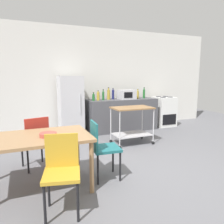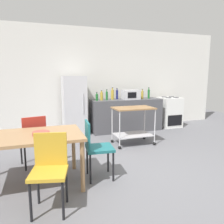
# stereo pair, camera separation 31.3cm
# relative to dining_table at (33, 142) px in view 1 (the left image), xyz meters

# --- Properties ---
(ground_plane) EXTENTS (12.00, 12.00, 0.00)m
(ground_plane) POSITION_rel_dining_table_xyz_m (1.62, -0.04, -0.67)
(ground_plane) COLOR slate
(back_wall) EXTENTS (8.40, 0.12, 2.90)m
(back_wall) POSITION_rel_dining_table_xyz_m (1.62, 3.16, 0.78)
(back_wall) COLOR silver
(back_wall) RESTS_ON ground_plane
(kitchen_counter) EXTENTS (2.00, 0.64, 0.90)m
(kitchen_counter) POSITION_rel_dining_table_xyz_m (2.52, 2.56, -0.22)
(kitchen_counter) COLOR #4C4C51
(kitchen_counter) RESTS_ON ground_plane
(dining_table) EXTENTS (1.50, 0.90, 0.75)m
(dining_table) POSITION_rel_dining_table_xyz_m (0.00, 0.00, 0.00)
(dining_table) COLOR #A37A51
(dining_table) RESTS_ON ground_plane
(chair_red) EXTENTS (0.49, 0.49, 0.89)m
(chair_red) POSITION_rel_dining_table_xyz_m (0.06, 0.70, -0.15)
(chair_red) COLOR #B72D23
(chair_red) RESTS_ON ground_plane
(chair_mustard) EXTENTS (0.48, 0.48, 0.89)m
(chair_mustard) POSITION_rel_dining_table_xyz_m (0.26, -0.64, -0.15)
(chair_mustard) COLOR gold
(chair_mustard) RESTS_ON ground_plane
(chair_teal) EXTENTS (0.43, 0.43, 0.89)m
(chair_teal) POSITION_rel_dining_table_xyz_m (0.95, -0.06, -0.15)
(chair_teal) COLOR #1E666B
(chair_teal) RESTS_ON ground_plane
(stove_oven) EXTENTS (0.60, 0.61, 0.92)m
(stove_oven) POSITION_rel_dining_table_xyz_m (3.97, 2.58, -0.22)
(stove_oven) COLOR white
(stove_oven) RESTS_ON ground_plane
(refrigerator) EXTENTS (0.60, 0.63, 1.55)m
(refrigerator) POSITION_rel_dining_table_xyz_m (1.07, 2.66, 0.10)
(refrigerator) COLOR silver
(refrigerator) RESTS_ON ground_plane
(kitchen_cart) EXTENTS (0.91, 0.57, 0.85)m
(kitchen_cart) POSITION_rel_dining_table_xyz_m (2.19, 1.32, -0.10)
(kitchen_cart) COLOR olive
(kitchen_cart) RESTS_ON ground_plane
(bottle_sesame_oil) EXTENTS (0.07, 0.07, 0.22)m
(bottle_sesame_oil) POSITION_rel_dining_table_xyz_m (1.65, 2.49, 0.32)
(bottle_sesame_oil) COLOR #1E6628
(bottle_sesame_oil) RESTS_ON kitchen_counter
(bottle_hot_sauce) EXTENTS (0.08, 0.08, 0.26)m
(bottle_hot_sauce) POSITION_rel_dining_table_xyz_m (1.79, 2.51, 0.34)
(bottle_hot_sauce) COLOR gold
(bottle_hot_sauce) RESTS_ON kitchen_counter
(bottle_olive_oil) EXTENTS (0.06, 0.06, 0.29)m
(bottle_olive_oil) POSITION_rel_dining_table_xyz_m (1.94, 2.54, 0.35)
(bottle_olive_oil) COLOR #1E6628
(bottle_olive_oil) RESTS_ON kitchen_counter
(bottle_soda) EXTENTS (0.08, 0.08, 0.33)m
(bottle_soda) POSITION_rel_dining_table_xyz_m (2.13, 2.63, 0.37)
(bottle_soda) COLOR gold
(bottle_soda) RESTS_ON kitchen_counter
(bottle_wine) EXTENTS (0.06, 0.06, 0.31)m
(bottle_wine) POSITION_rel_dining_table_xyz_m (2.28, 2.64, 0.36)
(bottle_wine) COLOR navy
(bottle_wine) RESTS_ON kitchen_counter
(microwave) EXTENTS (0.46, 0.35, 0.26)m
(microwave) POSITION_rel_dining_table_xyz_m (2.65, 2.52, 0.36)
(microwave) COLOR silver
(microwave) RESTS_ON kitchen_counter
(bottle_vinegar) EXTENTS (0.07, 0.07, 0.28)m
(bottle_vinegar) POSITION_rel_dining_table_xyz_m (3.01, 2.55, 0.34)
(bottle_vinegar) COLOR gold
(bottle_vinegar) RESTS_ON kitchen_counter
(bottle_soy_sauce) EXTENTS (0.06, 0.06, 0.32)m
(bottle_soy_sauce) POSITION_rel_dining_table_xyz_m (3.22, 2.53, 0.37)
(bottle_soy_sauce) COLOR #1E6628
(bottle_soy_sauce) RESTS_ON kitchen_counter
(fruit_bowl) EXTENTS (0.23, 0.23, 0.05)m
(fruit_bowl) POSITION_rel_dining_table_xyz_m (0.19, -0.07, 0.10)
(fruit_bowl) COLOR #B24C3F
(fruit_bowl) RESTS_ON dining_table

